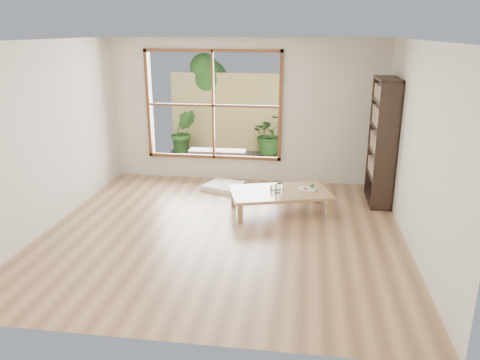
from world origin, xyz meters
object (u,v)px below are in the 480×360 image
object	(u,v)px
garden_bench	(217,153)
food_tray	(308,188)
low_table	(280,193)
bookshelf	(382,142)

from	to	relation	value
garden_bench	food_tray	bearing A→B (deg)	-48.86
low_table	garden_bench	bearing A→B (deg)	105.76
low_table	bookshelf	bearing A→B (deg)	6.09
bookshelf	food_tray	distance (m)	1.42
food_tray	bookshelf	bearing A→B (deg)	43.77
low_table	food_tray	size ratio (longest dim) A/B	5.14
bookshelf	food_tray	xyz separation A→B (m)	(-1.14, -0.52, -0.66)
low_table	bookshelf	xyz separation A→B (m)	(1.58, 0.67, 0.72)
garden_bench	bookshelf	bearing A→B (deg)	-27.83
low_table	food_tray	bearing A→B (deg)	1.39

